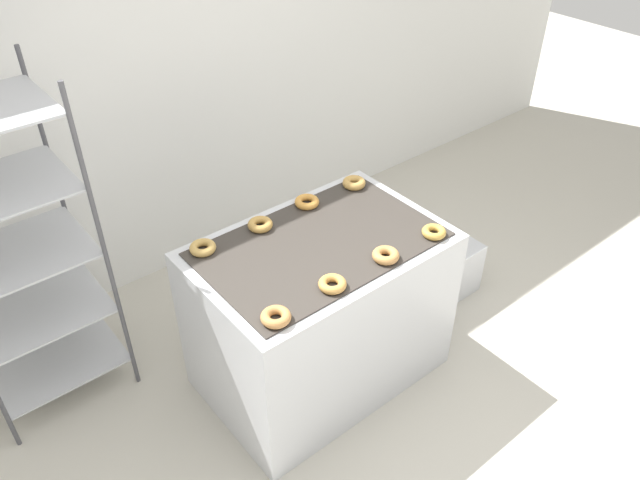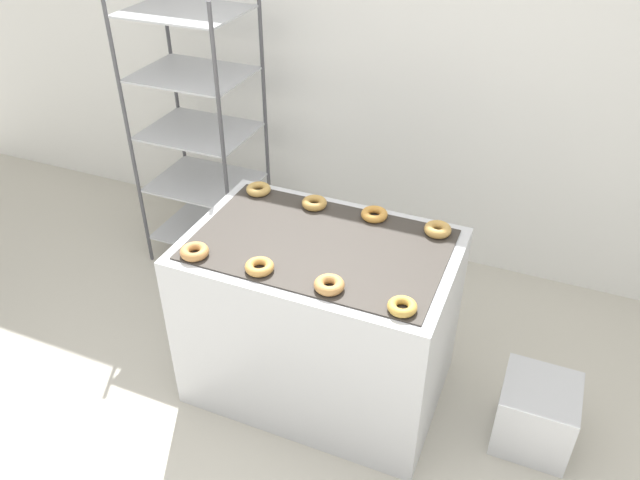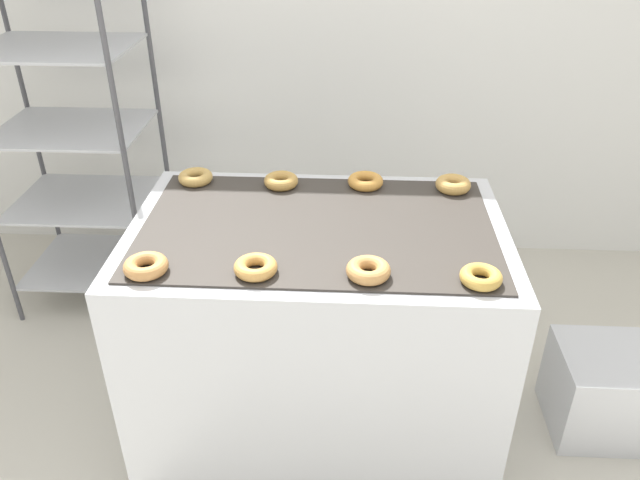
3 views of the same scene
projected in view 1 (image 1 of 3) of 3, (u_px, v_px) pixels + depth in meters
The scene contains 13 objects.
ground_plane at pixel (401, 447), 3.23m from camera, with size 14.00×14.00×0.00m, color beige.
wall_back at pixel (166, 67), 3.72m from camera, with size 8.00×0.05×2.80m.
fryer_machine at pixel (320, 312), 3.37m from camera, with size 1.28×0.84×0.93m.
baking_rack_cart at pixel (17, 255), 3.03m from camera, with size 0.70×0.56×1.81m.
glaze_bin at pixel (445, 266), 4.14m from camera, with size 0.36×0.36×0.36m.
donut_near_left at pixel (276, 317), 2.64m from camera, with size 0.13×0.13×0.04m, color #C18548.
donut_near_midleft at pixel (332, 284), 2.81m from camera, with size 0.13×0.13×0.04m, color #CC9347.
donut_near_midright at pixel (386, 255), 2.98m from camera, with size 0.13×0.13×0.04m, color tan.
donut_near_right at pixel (434, 232), 3.13m from camera, with size 0.12×0.12×0.04m, color gold.
donut_far_left at pixel (203, 248), 3.03m from camera, with size 0.13×0.13×0.04m, color tan.
donut_far_midleft at pixel (260, 224), 3.18m from camera, with size 0.13×0.13×0.04m, color #BB8C44.
donut_far_midright at pixel (307, 202), 3.35m from camera, with size 0.13×0.13×0.04m, color gold.
donut_far_right at pixel (354, 183), 3.51m from camera, with size 0.13×0.13×0.05m, color tan.
Camera 1 is at (-1.55, -1.25, 2.79)m, focal length 35.00 mm.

